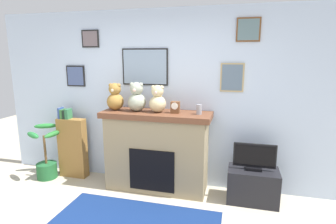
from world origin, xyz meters
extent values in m
cube|color=silver|center=(0.00, 2.00, 1.30)|extent=(5.20, 0.12, 2.60)
cube|color=black|center=(-0.18, 1.93, 1.78)|extent=(0.70, 0.02, 0.53)
cube|color=#829AB6|center=(-0.18, 1.91, 1.78)|extent=(0.66, 0.00, 0.49)
cube|color=tan|center=(1.08, 1.93, 1.64)|extent=(0.32, 0.02, 0.39)
cube|color=slate|center=(1.08, 1.91, 1.64)|extent=(0.28, 0.00, 0.35)
cube|color=black|center=(-1.05, 1.93, 2.19)|extent=(0.28, 0.02, 0.26)
cube|color=slate|center=(-1.05, 1.91, 2.19)|extent=(0.24, 0.00, 0.22)
cube|color=black|center=(-1.35, 1.93, 1.62)|extent=(0.32, 0.02, 0.33)
cube|color=#475887|center=(-1.35, 1.91, 1.62)|extent=(0.28, 0.00, 0.29)
cube|color=brown|center=(1.26, 1.93, 2.27)|extent=(0.31, 0.02, 0.31)
cube|color=slate|center=(1.26, 1.91, 2.27)|extent=(0.27, 0.00, 0.27)
cube|color=#8E7D5D|center=(0.06, 1.69, 0.54)|extent=(1.44, 0.50, 1.08)
cube|color=brown|center=(0.06, 1.69, 1.12)|extent=(1.56, 0.56, 0.08)
cube|color=black|center=(0.06, 1.43, 0.38)|extent=(0.65, 0.02, 0.59)
cube|color=olive|center=(-1.37, 1.74, 0.48)|extent=(0.45, 0.16, 0.96)
cube|color=#324B8C|center=(-1.54, 1.74, 1.05)|extent=(0.03, 0.13, 0.17)
cube|color=#366C35|center=(-1.50, 1.74, 1.04)|extent=(0.04, 0.13, 0.15)
cube|color=black|center=(-1.45, 1.74, 1.03)|extent=(0.04, 0.13, 0.14)
cube|color=#2F6C43|center=(-1.40, 1.74, 1.04)|extent=(0.05, 0.13, 0.16)
cylinder|color=#1E592D|center=(-1.75, 1.56, 0.12)|extent=(0.31, 0.31, 0.25)
cylinder|color=brown|center=(-1.75, 1.56, 0.48)|extent=(0.04, 0.04, 0.46)
ellipsoid|color=#266C2D|center=(-1.58, 1.56, 0.75)|extent=(0.11, 0.36, 0.08)
ellipsoid|color=#267731|center=(-1.84, 1.74, 0.82)|extent=(0.37, 0.25, 0.08)
ellipsoid|color=#257335|center=(-1.83, 1.42, 0.75)|extent=(0.36, 0.26, 0.08)
cube|color=black|center=(1.42, 1.64, 0.23)|extent=(0.66, 0.40, 0.45)
cube|color=black|center=(1.42, 1.64, 0.47)|extent=(0.20, 0.14, 0.04)
cube|color=black|center=(1.42, 1.64, 0.65)|extent=(0.54, 0.03, 0.32)
cube|color=black|center=(1.42, 1.62, 0.65)|extent=(0.50, 0.00, 0.28)
cube|color=navy|center=(0.06, 0.76, 0.00)|extent=(1.99, 0.99, 0.01)
cylinder|color=gray|center=(0.67, 1.67, 1.23)|extent=(0.07, 0.07, 0.13)
cube|color=brown|center=(0.34, 1.67, 1.24)|extent=(0.12, 0.08, 0.16)
cylinder|color=white|center=(0.34, 1.62, 1.27)|extent=(0.09, 0.01, 0.09)
sphere|color=olive|center=(-0.56, 1.67, 1.28)|extent=(0.25, 0.25, 0.25)
sphere|color=olive|center=(-0.56, 1.67, 1.47)|extent=(0.18, 0.18, 0.18)
sphere|color=olive|center=(-0.62, 1.67, 1.52)|extent=(0.06, 0.06, 0.06)
sphere|color=olive|center=(-0.49, 1.67, 1.52)|extent=(0.06, 0.06, 0.06)
sphere|color=beige|center=(-0.56, 1.60, 1.46)|extent=(0.05, 0.05, 0.05)
sphere|color=#959D89|center=(-0.22, 1.67, 1.29)|extent=(0.26, 0.26, 0.26)
sphere|color=#959D89|center=(-0.22, 1.67, 1.48)|extent=(0.19, 0.19, 0.19)
sphere|color=#959D89|center=(-0.29, 1.67, 1.54)|extent=(0.06, 0.06, 0.06)
sphere|color=#959D89|center=(-0.16, 1.67, 1.54)|extent=(0.06, 0.06, 0.06)
sphere|color=beige|center=(-0.22, 1.59, 1.47)|extent=(0.06, 0.06, 0.06)
sphere|color=#C4B486|center=(0.09, 1.67, 1.28)|extent=(0.24, 0.24, 0.24)
sphere|color=#C4B486|center=(0.09, 1.67, 1.46)|extent=(0.17, 0.17, 0.17)
sphere|color=#C4B486|center=(0.03, 1.67, 1.51)|extent=(0.06, 0.06, 0.06)
sphere|color=#C4B486|center=(0.15, 1.67, 1.51)|extent=(0.06, 0.06, 0.06)
sphere|color=beige|center=(0.09, 1.60, 1.45)|extent=(0.05, 0.05, 0.05)
camera|label=1|loc=(1.17, -1.92, 1.93)|focal=29.13mm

